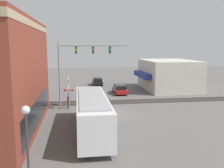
{
  "coord_description": "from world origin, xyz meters",
  "views": [
    {
      "loc": [
        -26.16,
        3.98,
        7.42
      ],
      "look_at": [
        4.76,
        -0.36,
        2.64
      ],
      "focal_mm": 40.0,
      "sensor_mm": 36.0,
      "label": 1
    }
  ],
  "objects_px": {
    "streetlamp": "(27,140)",
    "pedestrian_at_crossing": "(69,101)",
    "city_bus": "(92,113)",
    "parked_car_red": "(120,89)",
    "crossing_signal": "(69,90)",
    "pedestrian_near_bus": "(111,120)",
    "parked_car_black": "(97,82)"
  },
  "relations": [
    {
      "from": "parked_car_red",
      "to": "pedestrian_at_crossing",
      "type": "height_order",
      "value": "pedestrian_at_crossing"
    },
    {
      "from": "crossing_signal",
      "to": "parked_car_black",
      "type": "bearing_deg",
      "value": -15.02
    },
    {
      "from": "parked_car_red",
      "to": "pedestrian_at_crossing",
      "type": "relative_size",
      "value": 2.95
    },
    {
      "from": "city_bus",
      "to": "streetlamp",
      "type": "height_order",
      "value": "streetlamp"
    },
    {
      "from": "streetlamp",
      "to": "parked_car_red",
      "type": "height_order",
      "value": "streetlamp"
    },
    {
      "from": "city_bus",
      "to": "parked_car_red",
      "type": "distance_m",
      "value": 18.24
    },
    {
      "from": "crossing_signal",
      "to": "streetlamp",
      "type": "relative_size",
      "value": 0.85
    },
    {
      "from": "city_bus",
      "to": "parked_car_black",
      "type": "height_order",
      "value": "city_bus"
    },
    {
      "from": "city_bus",
      "to": "pedestrian_at_crossing",
      "type": "height_order",
      "value": "city_bus"
    },
    {
      "from": "city_bus",
      "to": "parked_car_black",
      "type": "xyz_separation_m",
      "value": [
        26.41,
        -2.6,
        -1.13
      ]
    },
    {
      "from": "crossing_signal",
      "to": "pedestrian_near_bus",
      "type": "xyz_separation_m",
      "value": [
        -7.98,
        -3.94,
        -1.42
      ]
    },
    {
      "from": "crossing_signal",
      "to": "pedestrian_at_crossing",
      "type": "distance_m",
      "value": 1.59
    },
    {
      "from": "parked_car_red",
      "to": "streetlamp",
      "type": "bearing_deg",
      "value": 160.29
    },
    {
      "from": "city_bus",
      "to": "crossing_signal",
      "type": "relative_size",
      "value": 2.99
    },
    {
      "from": "crossing_signal",
      "to": "pedestrian_near_bus",
      "type": "height_order",
      "value": "crossing_signal"
    },
    {
      "from": "parked_car_black",
      "to": "pedestrian_near_bus",
      "type": "bearing_deg",
      "value": 178.05
    },
    {
      "from": "crossing_signal",
      "to": "streetlamp",
      "type": "bearing_deg",
      "value": 174.71
    },
    {
      "from": "crossing_signal",
      "to": "pedestrian_near_bus",
      "type": "bearing_deg",
      "value": -153.75
    },
    {
      "from": "parked_car_red",
      "to": "pedestrian_near_bus",
      "type": "distance_m",
      "value": 17.31
    },
    {
      "from": "city_bus",
      "to": "pedestrian_near_bus",
      "type": "distance_m",
      "value": 2.0
    },
    {
      "from": "parked_car_red",
      "to": "pedestrian_near_bus",
      "type": "bearing_deg",
      "value": 167.71
    },
    {
      "from": "streetlamp",
      "to": "pedestrian_at_crossing",
      "type": "height_order",
      "value": "streetlamp"
    },
    {
      "from": "city_bus",
      "to": "parked_car_black",
      "type": "bearing_deg",
      "value": -5.62
    },
    {
      "from": "parked_car_red",
      "to": "parked_car_black",
      "type": "xyz_separation_m",
      "value": [
        9.03,
        2.8,
        0.0
      ]
    },
    {
      "from": "parked_car_red",
      "to": "pedestrian_at_crossing",
      "type": "bearing_deg",
      "value": 137.32
    },
    {
      "from": "streetlamp",
      "to": "parked_car_black",
      "type": "xyz_separation_m",
      "value": [
        34.59,
        -6.36,
        -2.03
      ]
    },
    {
      "from": "crossing_signal",
      "to": "city_bus",
      "type": "bearing_deg",
      "value": -165.3
    },
    {
      "from": "streetlamp",
      "to": "parked_car_red",
      "type": "distance_m",
      "value": 27.23
    },
    {
      "from": "pedestrian_at_crossing",
      "to": "pedestrian_near_bus",
      "type": "distance_m",
      "value": 9.47
    },
    {
      "from": "parked_car_black",
      "to": "pedestrian_at_crossing",
      "type": "xyz_separation_m",
      "value": [
        -17.35,
        4.88,
        0.16
      ]
    },
    {
      "from": "city_bus",
      "to": "pedestrian_at_crossing",
      "type": "distance_m",
      "value": 9.39
    },
    {
      "from": "streetlamp",
      "to": "pedestrian_near_bus",
      "type": "distance_m",
      "value": 10.4
    }
  ]
}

